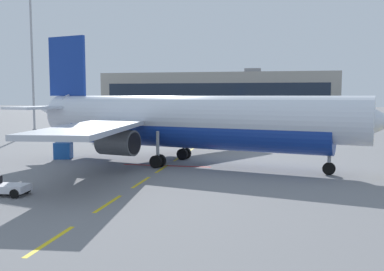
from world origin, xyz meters
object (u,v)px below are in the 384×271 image
(catering_truck, at_px, (117,128))
(apron_light_mast_near, at_px, (31,34))
(uld_cargo_container, at_px, (63,150))
(airliner_foreground, at_px, (185,121))

(catering_truck, distance_m, apron_light_mast_near, 24.70)
(uld_cargo_container, height_order, apron_light_mast_near, apron_light_mast_near)
(uld_cargo_container, relative_size, apron_light_mast_near, 0.07)
(catering_truck, relative_size, apron_light_mast_near, 0.27)
(apron_light_mast_near, bearing_deg, catering_truck, -24.31)
(apron_light_mast_near, bearing_deg, airliner_foreground, -41.20)
(catering_truck, height_order, apron_light_mast_near, apron_light_mast_near)
(airliner_foreground, height_order, catering_truck, airliner_foreground)
(airliner_foreground, bearing_deg, apron_light_mast_near, 138.80)
(catering_truck, bearing_deg, uld_cargo_container, -85.21)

